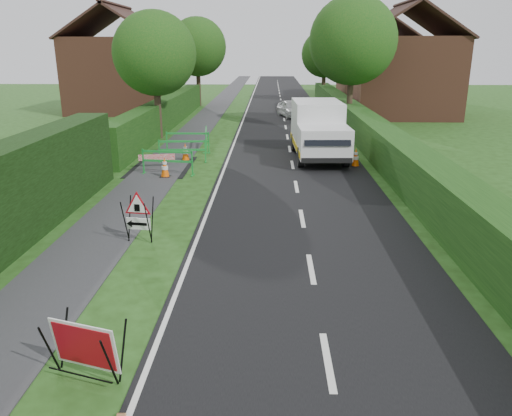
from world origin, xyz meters
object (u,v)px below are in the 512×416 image
object	(u,v)px
hatchback_car	(291,108)
works_van	(318,129)
red_rect_sign	(84,347)
triangle_sign	(136,213)

from	to	relation	value
hatchback_car	works_van	bearing A→B (deg)	-101.89
red_rect_sign	hatchback_car	size ratio (longest dim) A/B	0.35
works_van	hatchback_car	size ratio (longest dim) A/B	1.56
triangle_sign	hatchback_car	world-z (taller)	hatchback_car
triangle_sign	hatchback_car	bearing A→B (deg)	87.33
triangle_sign	works_van	xyz separation A→B (m)	(5.54, 10.57, 0.51)
triangle_sign	works_van	size ratio (longest dim) A/B	0.21
works_van	red_rect_sign	bearing A→B (deg)	-108.98
red_rect_sign	works_van	xyz separation A→B (m)	(4.91, 16.10, 0.77)
triangle_sign	works_van	world-z (taller)	works_van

